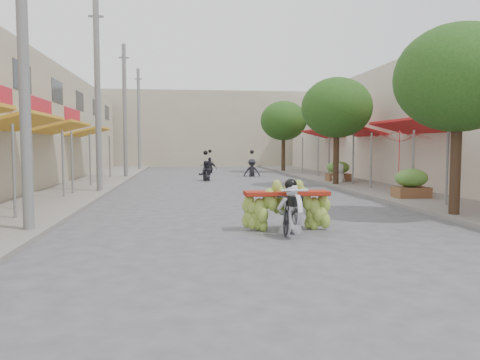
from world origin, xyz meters
name	(u,v)px	position (x,y,z in m)	size (l,w,h in m)	color
ground	(296,260)	(0.00, 0.00, 0.00)	(120.00, 120.00, 0.00)	#57565B
sidewalk_left	(76,186)	(-7.00, 15.00, 0.06)	(4.00, 60.00, 0.12)	gray
sidewalk_right	(360,183)	(7.00, 15.00, 0.06)	(4.00, 60.00, 0.12)	gray
shophouse_row_right	(465,125)	(11.99, 14.00, 3.00)	(9.77, 40.00, 6.00)	beige
far_building	(203,130)	(0.00, 38.00, 3.50)	(20.00, 6.00, 7.00)	#AFA38A
utility_pole_near	(23,52)	(-5.40, 3.00, 4.03)	(0.60, 0.24, 8.00)	slate
utility_pole_mid	(98,96)	(-5.40, 12.00, 4.03)	(0.60, 0.24, 8.00)	slate
utility_pole_far	(125,111)	(-5.40, 21.00, 4.03)	(0.60, 0.24, 8.00)	slate
utility_pole_back	(139,120)	(-5.40, 30.00, 4.03)	(0.60, 0.24, 8.00)	slate
street_tree_near	(458,79)	(5.40, 4.00, 3.78)	(3.40, 3.40, 5.25)	#3A2719
street_tree_mid	(337,108)	(5.40, 14.00, 3.78)	(3.40, 3.40, 5.25)	#3A2719
street_tree_far	(284,121)	(5.40, 26.00, 3.78)	(3.40, 3.40, 5.25)	#3A2719
produce_crate_mid	(411,181)	(6.20, 8.00, 0.71)	(1.20, 0.88, 1.16)	brown
produce_crate_far	(338,170)	(6.20, 16.00, 0.71)	(1.20, 0.88, 1.16)	brown
banana_motorbike	(288,202)	(0.45, 2.59, 0.70)	(2.20, 1.80, 2.10)	black
market_umbrella	(400,129)	(5.79, 8.13, 2.58)	(2.57, 2.57, 1.96)	red
pedestrian	(339,163)	(5.98, 15.28, 1.09)	(1.09, 0.86, 1.94)	white
bg_motorbike_a	(206,167)	(-0.69, 18.55, 0.75)	(0.80, 1.58, 1.95)	black
bg_motorbike_b	(252,163)	(2.43, 21.73, 0.85)	(1.13, 1.74, 1.95)	black
bg_motorbike_c	(210,161)	(-0.03, 25.78, 0.84)	(1.04, 1.49, 1.95)	black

